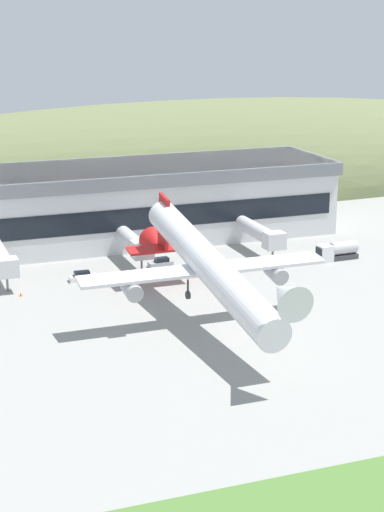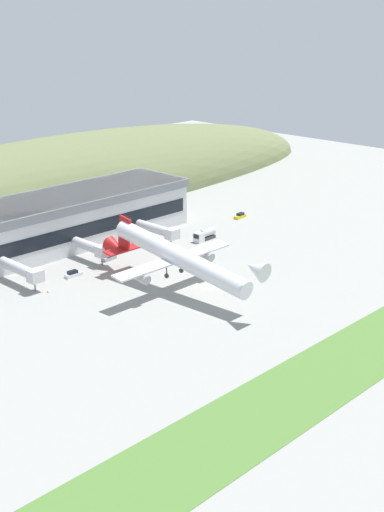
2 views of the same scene
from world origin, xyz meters
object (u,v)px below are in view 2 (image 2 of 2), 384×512
Objects in this scene: jetway_2 at (159,230)px; service_car_2 at (73,274)px; jetway_0 at (22,270)px; traffic_cone_0 at (48,291)px; service_car_1 at (109,258)px; jetway_1 at (92,247)px; service_car_0 at (240,216)px; cargo_airplane at (177,257)px; terminal_building at (50,220)px; box_truck at (205,235)px.

service_car_2 is (-32.76, -3.78, -3.34)m from jetway_2.
jetway_0 and jetway_2 have the same top height.
service_car_1 is at bearing 16.60° from traffic_cone_0.
service_car_2 is (12.09, -3.60, -3.34)m from jetway_0.
service_car_2 reaches higher than traffic_cone_0.
traffic_cone_0 is (-43.32, -7.99, -3.71)m from jetway_2.
jetway_1 is 58.21m from service_car_0.
jetway_1 is at bearing 3.52° from jetway_0.
jetway_2 is 0.30× the size of cargo_airplane.
jetway_0 is at bearing 163.40° from service_car_2.
jetway_2 reaches higher than service_car_2.
cargo_airplane reaches higher than jetway_2.
jetway_2 is at bearing 1.98° from service_car_1.
jetway_1 is 2.89× the size of service_car_0.
traffic_cone_0 is (-24.64, -7.35, -0.36)m from service_car_1.
jetway_0 reaches higher than service_car_0.
jetway_2 is 3.41× the size of service_car_2.
jetway_2 is 18.99m from service_car_1.
box_truck is (34.27, -26.12, -6.35)m from terminal_building.
jetway_0 is at bearing -176.48° from jetway_1.
service_car_0 is at bearing 27.13° from cargo_airplane.
cargo_airplane is at bearing -95.41° from service_car_1.
jetway_1 is 5.50m from service_car_1.
service_car_2 is at bearing 114.47° from cargo_airplane.
terminal_building reaches higher than service_car_2.
box_truck is at bearing -37.32° from terminal_building.
service_car_0 is at bearing 5.97° from traffic_cone_0.
terminal_building is at bearing 162.27° from service_car_0.
cargo_airplane is at bearing -146.34° from box_truck.
jetway_1 is 1.75× the size of box_truck.
service_car_0 is at bearing 3.38° from service_car_2.
cargo_airplane is (23.50, -28.67, 4.38)m from jetway_0.
jetway_1 is (22.21, 1.37, -0.00)m from jetway_0.
box_truck is (56.08, -6.98, -2.47)m from jetway_0.
cargo_airplane is 11.31× the size of service_car_0.
box_truck is (11.22, -7.16, -2.47)m from jetway_2.
jetway_1 is at bearing 26.16° from service_car_2.
service_car_2 is at bearing -16.60° from jetway_0.
box_truck is (29.91, -6.52, 0.88)m from service_car_1.
jetway_0 is 37.33m from cargo_airplane.
service_car_2 reaches higher than service_car_1.
jetway_2 is at bearing 53.49° from cargo_airplane.
jetway_2 is at bearing 0.23° from jetway_0.
traffic_cone_0 is at bearing -174.03° from service_car_0.
jetway_2 is 3.39× the size of service_car_0.
jetway_1 is 0.85× the size of jetway_2.
box_truck reaches higher than service_car_2.
terminal_building is 149.89× the size of traffic_cone_0.
jetway_0 is 8.79m from traffic_cone_0.
jetway_0 reaches higher than box_truck.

